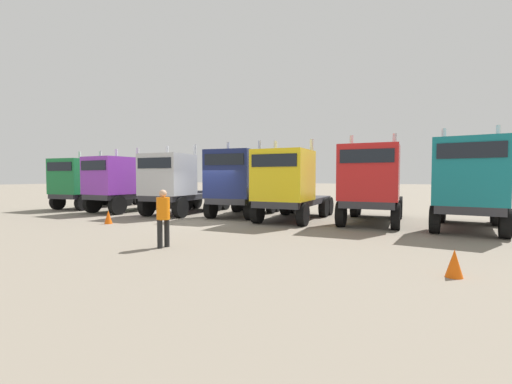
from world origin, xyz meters
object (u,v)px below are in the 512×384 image
Objects in this scene: semi_truck_green at (85,183)px; traffic_cone_far at (108,217)px; semi_truck_navy at (238,182)px; semi_truck_purple at (122,184)px; traffic_cone_mid at (454,263)px; semi_truck_red at (371,184)px; semi_truck_yellow at (288,185)px; semi_truck_teal at (469,184)px; semi_truck_silver at (176,184)px; visitor_in_hivis at (163,214)px.

traffic_cone_far is (7.89, -4.72, -1.41)m from semi_truck_green.
semi_truck_navy is 9.57× the size of traffic_cone_far.
traffic_cone_far is (3.79, -4.23, -1.42)m from semi_truck_purple.
semi_truck_purple is 10.66× the size of traffic_cone_mid.
semi_truck_red reaches higher than traffic_cone_mid.
traffic_cone_far is at bearing 43.46° from semi_truck_purple.
traffic_cone_far is at bearing -59.81° from semi_truck_yellow.
semi_truck_teal reaches higher than traffic_cone_mid.
semi_truck_red is (14.65, 0.97, 0.10)m from semi_truck_purple.
semi_truck_silver is at bearing -87.32° from semi_truck_navy.
semi_truck_navy is at bearing -102.87° from semi_truck_yellow.
visitor_in_hivis is (-8.64, -7.82, -0.86)m from semi_truck_teal.
traffic_cone_far is (-13.78, 2.64, 0.01)m from traffic_cone_mid.
semi_truck_navy is (3.71, 0.62, 0.09)m from semi_truck_silver.
semi_truck_purple is 10.93m from semi_truck_yellow.
traffic_cone_far is at bearing -67.45° from semi_truck_red.
semi_truck_navy reaches higher than semi_truck_yellow.
semi_truck_teal is at bearing 18.16° from traffic_cone_far.
semi_truck_red is 9.58m from visitor_in_hivis.
semi_truck_red is at bearing 110.41° from traffic_cone_mid.
semi_truck_teal is (14.33, 0.33, 0.12)m from semi_truck_silver.
semi_truck_yellow is (3.13, -0.61, -0.08)m from semi_truck_navy.
visitor_in_hivis is at bearing 55.09° from semi_truck_purple.
semi_truck_green is 10.81× the size of traffic_cone_mid.
semi_truck_silver is 6.84m from semi_truck_yellow.
traffic_cone_far is (-4.01, -5.08, -1.55)m from semi_truck_navy.
semi_truck_green is at bearing -94.99° from semi_truck_navy.
semi_truck_purple is at bearing -30.65° from visitor_in_hivis.
semi_truck_teal is 10.22× the size of traffic_cone_mid.
traffic_cone_mid is at bearing 44.94° from semi_truck_navy.
semi_truck_green is 1.01× the size of semi_truck_purple.
semi_truck_green is 8.19m from semi_truck_silver.
traffic_cone_mid is at bearing 17.40° from semi_truck_red.
semi_truck_red is 10.79× the size of traffic_cone_mid.
semi_truck_navy reaches higher than visitor_in_hivis.
semi_truck_silver is 4.71m from traffic_cone_far.
semi_truck_purple is 1.08× the size of semi_truck_navy.
semi_truck_red reaches higher than semi_truck_purple.
semi_truck_green is 1.06× the size of semi_truck_yellow.
semi_truck_red is 8.50m from traffic_cone_mid.
semi_truck_silver is 3.76m from semi_truck_navy.
semi_truck_purple is at bearing -91.21° from semi_truck_silver.
semi_truck_navy is 0.97× the size of semi_truck_teal.
semi_truck_green reaches higher than visitor_in_hivis.
semi_truck_red reaches higher than visitor_in_hivis.
traffic_cone_far is (-10.86, -5.20, -1.52)m from semi_truck_red.
semi_truck_red is 3.79m from semi_truck_teal.
visitor_in_hivis is at bearing -33.66° from semi_truck_red.
semi_truck_red is 10.43× the size of traffic_cone_far.
semi_truck_silver reaches higher than visitor_in_hivis.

